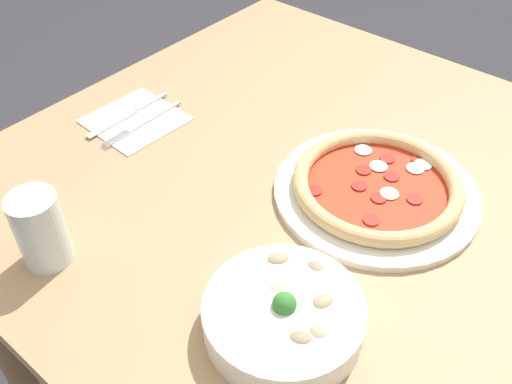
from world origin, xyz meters
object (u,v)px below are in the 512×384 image
Objects in this scene: pizza at (377,187)px; bowl at (284,314)px; fork at (144,122)px; glass at (40,230)px; knife at (132,113)px.

pizza is 0.31m from bowl.
glass is (-0.15, 0.32, 0.05)m from fork.
pizza reaches higher than fork.
fork is at bearing 14.34° from pizza.
bowl reaches higher than knife.
fork is 1.61× the size of glass.
pizza is at bearing 102.74° from knife.
fork and knife have the same top height.
bowl is 0.37m from glass.
glass is (0.30, 0.44, 0.04)m from pizza.
fork is at bearing 82.13° from knife.
fork is (0.45, 0.11, -0.01)m from pizza.
bowl reaches higher than fork.
bowl is at bearing 69.06° from fork.
bowl is at bearing 70.09° from knife.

